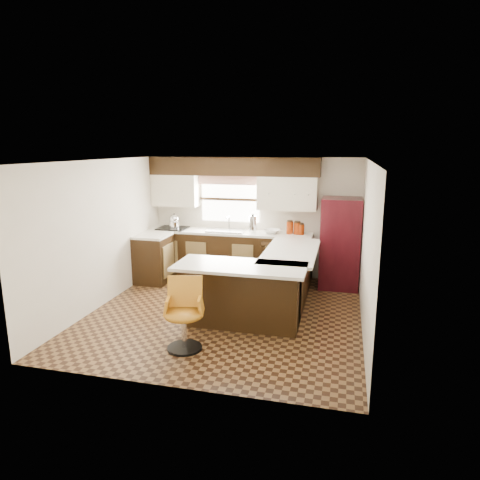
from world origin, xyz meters
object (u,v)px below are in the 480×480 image
(peninsula_long, at_px, (287,279))
(refrigerator, at_px, (340,243))
(peninsula_return, at_px, (243,296))
(bar_chair, at_px, (184,315))

(peninsula_long, relative_size, refrigerator, 1.16)
(peninsula_long, bearing_deg, refrigerator, 55.03)
(peninsula_return, bearing_deg, refrigerator, 57.94)
(peninsula_long, relative_size, peninsula_return, 1.18)
(peninsula_long, height_order, peninsula_return, same)
(peninsula_return, bearing_deg, bar_chair, -120.31)
(peninsula_long, height_order, bar_chair, bar_chair)
(peninsula_return, height_order, bar_chair, bar_chair)
(peninsula_return, xyz_separation_m, bar_chair, (-0.56, -0.96, 0.02))
(refrigerator, relative_size, bar_chair, 1.79)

